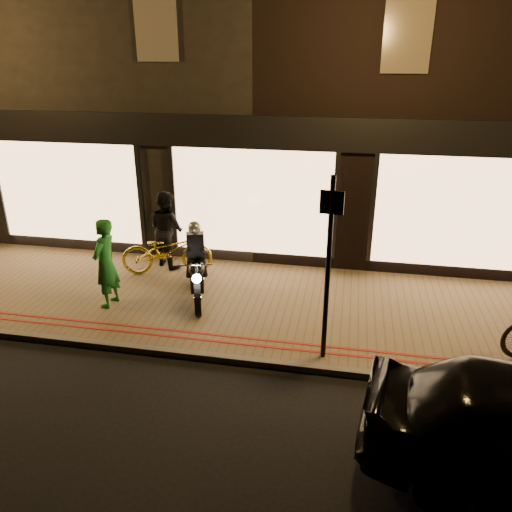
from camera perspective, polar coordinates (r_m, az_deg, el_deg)
The scene contains 10 objects.
ground at distance 8.45m, azimuth -5.83°, elevation -11.90°, with size 90.00×90.00×0.00m, color black.
sidewalk at distance 10.07m, azimuth -2.62°, elevation -5.38°, with size 50.00×4.00×0.12m, color brown.
kerb_stone at distance 8.45m, azimuth -5.75°, elevation -11.38°, with size 50.00×0.14×0.12m, color #59544C.
red_kerb_lines at distance 8.82m, azimuth -4.84°, elevation -9.29°, with size 50.00×0.26×0.01m.
building_row at distance 15.81m, azimuth 3.38°, elevation 20.44°, with size 48.00×10.11×8.50m.
motorcycle at distance 9.95m, azimuth -6.80°, elevation -1.58°, with size 0.80×1.88×1.59m.
sign_post at distance 7.61m, azimuth 8.28°, elevation -0.62°, with size 0.35×0.09×3.00m.
bicycle_gold at distance 11.24m, azimuth -10.14°, elevation 0.55°, with size 0.69×1.99×1.05m, color gold.
person_green at distance 9.93m, azimuth -16.82°, elevation -0.81°, with size 0.64×0.42×1.76m, color #1C6B24.
person_dark at distance 11.56m, azimuth -10.19°, elevation 3.08°, with size 0.86×0.67×1.77m, color black.
Camera 1 is at (2.15, -6.67, 4.72)m, focal length 35.00 mm.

